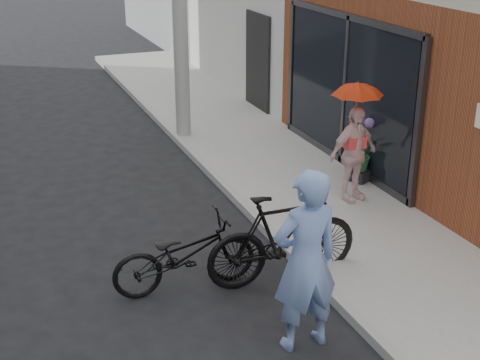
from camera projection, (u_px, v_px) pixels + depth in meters
ground at (252, 311)px, 7.46m from camera, size 80.00×80.00×0.00m
sidewalk at (330, 208)px, 9.88m from camera, size 2.20×24.00×0.12m
curb at (258, 221)px, 9.48m from camera, size 0.12×24.00×0.12m
officer at (306, 261)px, 6.54m from camera, size 0.71×0.48×1.94m
bike_left at (185, 255)px, 7.74m from camera, size 1.73×0.63×0.90m
bike_right at (283, 238)px, 7.88m from camera, size 1.91×0.57×1.14m
kimono_woman at (353, 154)px, 9.78m from camera, size 0.89×0.50×1.44m
parasol at (358, 85)px, 9.39m from camera, size 0.70×0.70×0.62m
planter at (359, 175)px, 10.72m from camera, size 0.44×0.44×0.18m
potted_plant at (361, 153)px, 10.58m from camera, size 0.51×0.44×0.56m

